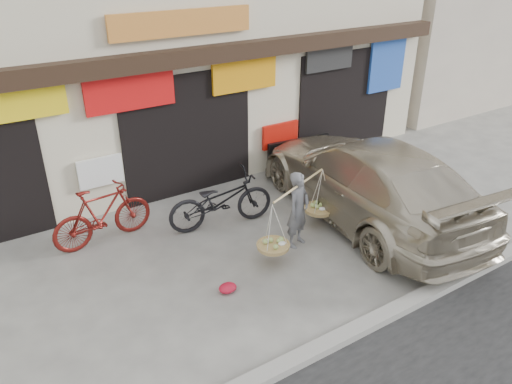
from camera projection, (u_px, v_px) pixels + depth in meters
ground at (279, 265)px, 8.82m from camera, size 70.00×70.00×0.00m
kerb at (357, 329)px, 7.29m from camera, size 70.00×0.25×0.12m
shophouse_block at (131, 18)px, 12.08m from camera, size 14.00×6.32×7.00m
street_vendor at (298, 213)px, 9.14m from camera, size 2.07×1.17×1.48m
bike_1 at (102, 215)px, 9.28m from camera, size 1.96×0.72×1.15m
bike_2 at (221, 200)px, 9.82m from camera, size 2.22×1.09×1.12m
suv at (367, 179)px, 10.08m from camera, size 2.91×5.90×1.65m
red_bag at (228, 288)px, 8.14m from camera, size 0.31×0.25×0.14m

